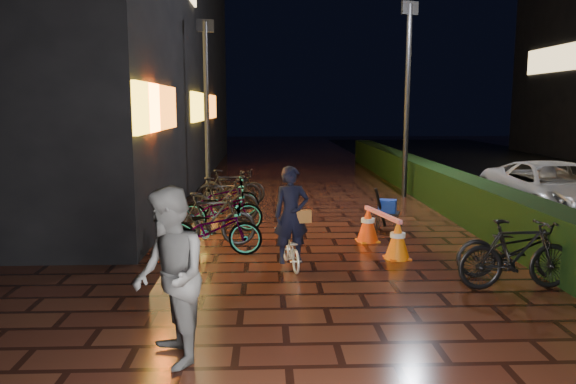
{
  "coord_description": "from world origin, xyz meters",
  "views": [
    {
      "loc": [
        -1.33,
        -8.71,
        2.64
      ],
      "look_at": [
        -0.94,
        1.27,
        1.1
      ],
      "focal_mm": 35.0,
      "sensor_mm": 36.0,
      "label": 1
    }
  ],
  "objects_px": {
    "van": "(555,190)",
    "cart_assembly": "(387,208)",
    "bystander_person": "(170,277)",
    "cyclist": "(291,231)",
    "traffic_barrier": "(382,231)"
  },
  "relations": [
    {
      "from": "cyclist",
      "to": "bystander_person",
      "type": "bearing_deg",
      "value": -112.21
    },
    {
      "from": "cyclist",
      "to": "van",
      "type": "bearing_deg",
      "value": 31.4
    },
    {
      "from": "van",
      "to": "cyclist",
      "type": "height_order",
      "value": "cyclist"
    },
    {
      "from": "van",
      "to": "cart_assembly",
      "type": "relative_size",
      "value": 5.07
    },
    {
      "from": "van",
      "to": "bystander_person",
      "type": "bearing_deg",
      "value": -135.57
    },
    {
      "from": "cart_assembly",
      "to": "van",
      "type": "bearing_deg",
      "value": 14.84
    },
    {
      "from": "traffic_barrier",
      "to": "cart_assembly",
      "type": "xyz_separation_m",
      "value": [
        0.45,
        1.66,
        0.13
      ]
    },
    {
      "from": "bystander_person",
      "to": "traffic_barrier",
      "type": "distance_m",
      "value": 5.52
    },
    {
      "from": "van",
      "to": "traffic_barrier",
      "type": "relative_size",
      "value": 2.74
    },
    {
      "from": "van",
      "to": "cyclist",
      "type": "distance_m",
      "value": 7.53
    },
    {
      "from": "bystander_person",
      "to": "cyclist",
      "type": "distance_m",
      "value": 3.67
    },
    {
      "from": "bystander_person",
      "to": "traffic_barrier",
      "type": "bearing_deg",
      "value": 124.4
    },
    {
      "from": "van",
      "to": "traffic_barrier",
      "type": "height_order",
      "value": "van"
    },
    {
      "from": "bystander_person",
      "to": "traffic_barrier",
      "type": "relative_size",
      "value": 1.07
    },
    {
      "from": "cyclist",
      "to": "cart_assembly",
      "type": "distance_m",
      "value": 3.55
    }
  ]
}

